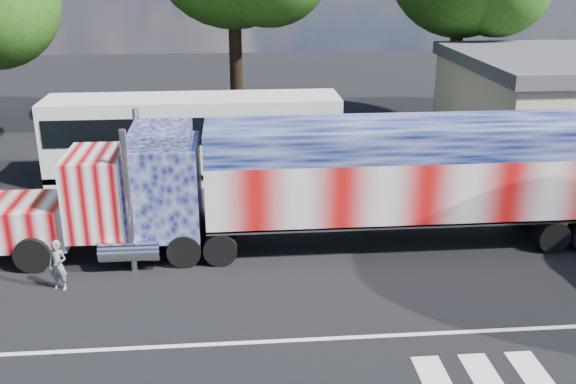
{
  "coord_description": "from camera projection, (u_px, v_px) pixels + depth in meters",
  "views": [
    {
      "loc": [
        -1.76,
        -17.22,
        9.39
      ],
      "look_at": [
        0.0,
        3.0,
        1.9
      ],
      "focal_mm": 40.0,
      "sensor_mm": 36.0,
      "label": 1
    }
  ],
  "objects": [
    {
      "name": "ground",
      "position": [
        297.0,
        284.0,
        19.49
      ],
      "size": [
        100.0,
        100.0,
        0.0
      ],
      "primitive_type": "plane",
      "color": "black"
    },
    {
      "name": "lane_markings",
      "position": [
        379.0,
        353.0,
        16.11
      ],
      "size": [
        30.0,
        2.67,
        0.01
      ],
      "color": "silver",
      "rests_on": "ground"
    },
    {
      "name": "semi_truck",
      "position": [
        337.0,
        180.0,
        21.38
      ],
      "size": [
        21.63,
        3.42,
        4.61
      ],
      "color": "black",
      "rests_on": "ground"
    },
    {
      "name": "coach_bus",
      "position": [
        195.0,
        137.0,
        28.14
      ],
      "size": [
        12.7,
        2.96,
        3.7
      ],
      "color": "silver",
      "rests_on": "ground"
    },
    {
      "name": "woman",
      "position": [
        58.0,
        265.0,
        18.99
      ],
      "size": [
        0.66,
        0.53,
        1.56
      ],
      "primitive_type": "imported",
      "rotation": [
        0.0,
        0.0,
        -0.31
      ],
      "color": "slate",
      "rests_on": "ground"
    }
  ]
}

